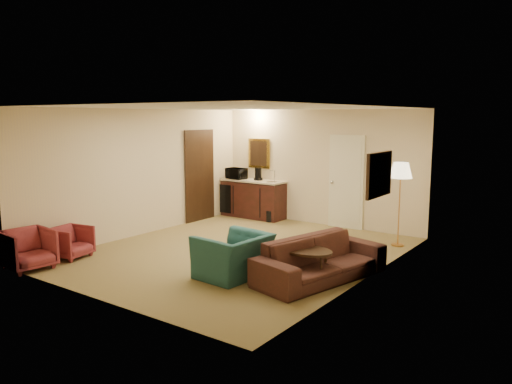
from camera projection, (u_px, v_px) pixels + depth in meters
ground at (239, 252)px, 9.09m from camera, size 6.00×6.00×0.00m
room_walls at (259, 155)px, 9.51m from camera, size 5.02×6.01×2.61m
wetbar_cabinet at (253, 199)px, 12.16m from camera, size 1.64×0.58×0.92m
sofa at (321, 252)px, 7.50m from camera, size 1.14×2.27×0.85m
teal_armchair at (233, 249)px, 7.60m from camera, size 0.73×1.07×0.90m
rose_chair_near at (71, 240)px, 8.68m from camera, size 0.65×0.68×0.61m
rose_chair_far at (28, 247)px, 8.01m from camera, size 0.72×0.76×0.72m
coffee_table at (305, 265)px, 7.46m from camera, size 0.98×0.80×0.49m
floor_lamp at (399, 204)px, 9.41m from camera, size 0.56×0.56×1.60m
waste_bin at (271, 216)px, 11.68m from camera, size 0.27×0.27×0.26m
microwave at (236, 172)px, 12.27m from camera, size 0.51×0.32×0.33m
coffee_maker at (258, 174)px, 12.01m from camera, size 0.19×0.19×0.30m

